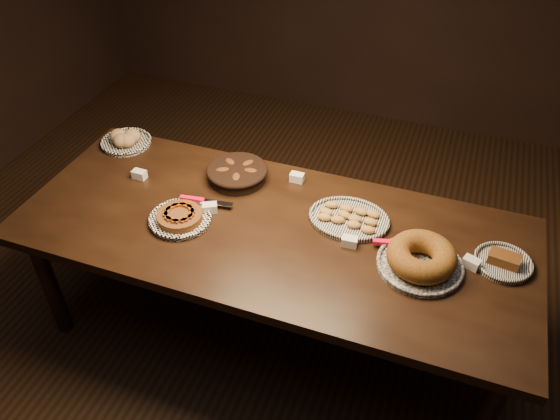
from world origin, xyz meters
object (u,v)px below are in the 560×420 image
(apple_tart_plate, at_px, (180,217))
(madeleine_platter, at_px, (349,218))
(bundt_cake_plate, at_px, (421,259))
(buffet_table, at_px, (271,239))

(apple_tart_plate, height_order, madeleine_platter, apple_tart_plate)
(apple_tart_plate, bearing_deg, bundt_cake_plate, -8.00)
(buffet_table, distance_m, bundt_cake_plate, 0.70)
(buffet_table, relative_size, madeleine_platter, 6.37)
(buffet_table, bearing_deg, madeleine_platter, 26.99)
(buffet_table, height_order, bundt_cake_plate, bundt_cake_plate)
(buffet_table, relative_size, apple_tart_plate, 6.94)
(madeleine_platter, bearing_deg, buffet_table, -177.20)
(madeleine_platter, height_order, bundt_cake_plate, bundt_cake_plate)
(bundt_cake_plate, bearing_deg, buffet_table, 176.79)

